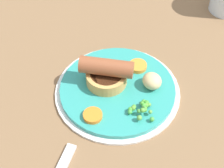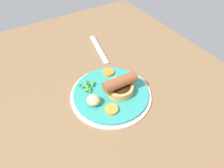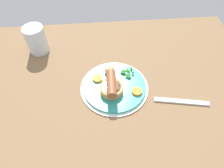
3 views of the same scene
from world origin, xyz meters
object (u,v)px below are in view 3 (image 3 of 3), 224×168
at_px(dinner_plate, 114,87).
at_px(pea_pile, 127,72).
at_px(sausage_pudding, 113,87).
at_px(fork, 181,101).
at_px(potato_chunk_0, 109,69).
at_px(carrot_slice_2, 137,91).
at_px(drinking_glass, 36,40).
at_px(carrot_slice_1, 97,78).

height_order(dinner_plate, pea_pile, pea_pile).
relative_size(dinner_plate, sausage_pudding, 2.36).
relative_size(dinner_plate, fork, 1.31).
xyz_separation_m(potato_chunk_0, carrot_slice_2, (-0.08, 0.10, -0.01)).
bearing_deg(pea_pile, carrot_slice_2, 105.27).
height_order(potato_chunk_0, drinking_glass, drinking_glass).
distance_m(sausage_pudding, carrot_slice_2, 0.08).
relative_size(potato_chunk_0, carrot_slice_2, 1.11).
bearing_deg(fork, pea_pile, -26.43).
bearing_deg(potato_chunk_0, sausage_pudding, 92.82).
height_order(carrot_slice_2, fork, carrot_slice_2).
distance_m(potato_chunk_0, carrot_slice_1, 0.05).
relative_size(dinner_plate, carrot_slice_1, 6.73).
bearing_deg(carrot_slice_1, potato_chunk_0, -146.29).
distance_m(pea_pile, carrot_slice_1, 0.11).
distance_m(potato_chunk_0, carrot_slice_2, 0.13).
height_order(sausage_pudding, carrot_slice_1, sausage_pudding).
xyz_separation_m(sausage_pudding, fork, (-0.22, 0.06, -0.03)).
relative_size(pea_pile, carrot_slice_2, 1.43).
bearing_deg(dinner_plate, potato_chunk_0, -78.62).
distance_m(carrot_slice_2, drinking_glass, 0.44).
relative_size(sausage_pudding, drinking_glass, 0.91).
distance_m(fork, drinking_glass, 0.58).
relative_size(pea_pile, drinking_glass, 0.45).
bearing_deg(potato_chunk_0, carrot_slice_1, 33.71).
xyz_separation_m(sausage_pudding, potato_chunk_0, (0.00, -0.08, -0.01)).
relative_size(sausage_pudding, carrot_slice_2, 2.93).
bearing_deg(pea_pile, potato_chunk_0, -12.75).
height_order(carrot_slice_1, fork, carrot_slice_1).
bearing_deg(drinking_glass, potato_chunk_0, 150.15).
height_order(carrot_slice_1, carrot_slice_2, same).
height_order(carrot_slice_1, drinking_glass, drinking_glass).
xyz_separation_m(pea_pile, carrot_slice_2, (-0.02, 0.08, -0.00)).
distance_m(dinner_plate, pea_pile, 0.07).
xyz_separation_m(carrot_slice_1, fork, (-0.27, 0.11, -0.02)).
bearing_deg(sausage_pudding, fork, -101.66).
height_order(sausage_pudding, pea_pile, sausage_pudding).
distance_m(sausage_pudding, fork, 0.23).
xyz_separation_m(sausage_pudding, carrot_slice_1, (0.05, -0.06, -0.02)).
height_order(pea_pile, potato_chunk_0, potato_chunk_0).
relative_size(dinner_plate, drinking_glass, 2.16).
xyz_separation_m(potato_chunk_0, fork, (-0.23, 0.14, -0.03)).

